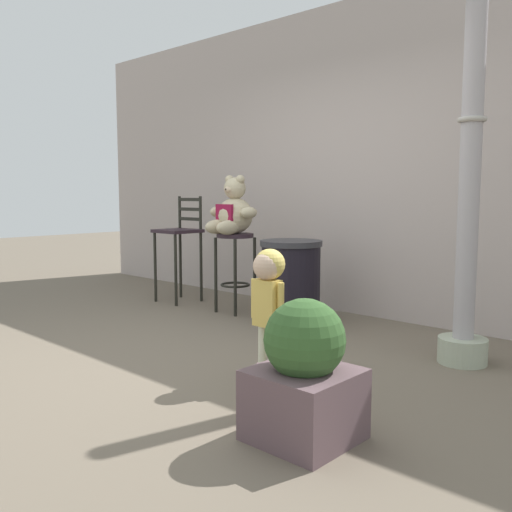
{
  "coord_description": "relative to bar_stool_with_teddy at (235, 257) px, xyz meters",
  "views": [
    {
      "loc": [
        3.1,
        -2.46,
        1.18
      ],
      "look_at": [
        -0.01,
        0.88,
        0.67
      ],
      "focal_mm": 39.16,
      "sensor_mm": 36.0,
      "label": 1
    }
  ],
  "objects": [
    {
      "name": "bar_stool_with_teddy",
      "position": [
        0.0,
        0.0,
        0.0
      ],
      "size": [
        0.37,
        0.37,
        0.79
      ],
      "color": "#2A1D26",
      "rests_on": "ground_plane"
    },
    {
      "name": "building_wall",
      "position": [
        0.8,
        0.9,
        0.95
      ],
      "size": [
        7.93,
        0.3,
        3.02
      ],
      "primitive_type": "cube",
      "color": "#B2A39D",
      "rests_on": "ground_plane"
    },
    {
      "name": "trash_bin",
      "position": [
        0.72,
        0.0,
        -0.17
      ],
      "size": [
        0.56,
        0.56,
        0.76
      ],
      "color": "black",
      "rests_on": "ground_plane"
    },
    {
      "name": "ground_plane",
      "position": [
        0.8,
        -1.43,
        -0.56
      ],
      "size": [
        24.0,
        24.0,
        0.0
      ],
      "primitive_type": "plane",
      "color": "#685D4D"
    },
    {
      "name": "bar_chair_empty",
      "position": [
        -0.85,
        -0.0,
        0.14
      ],
      "size": [
        0.42,
        0.42,
        1.15
      ],
      "color": "#2A1D26",
      "rests_on": "ground_plane"
    },
    {
      "name": "child_walking",
      "position": [
        1.59,
        -1.29,
        0.05
      ],
      "size": [
        0.27,
        0.21,
        0.84
      ],
      "rotation": [
        0.0,
        0.0,
        -1.83
      ],
      "color": "#C498A7",
      "rests_on": "ground_plane"
    },
    {
      "name": "teddy_bear",
      "position": [
        -0.0,
        -0.03,
        0.44
      ],
      "size": [
        0.55,
        0.49,
        0.57
      ],
      "color": "#B9AC8A",
      "rests_on": "bar_stool_with_teddy"
    },
    {
      "name": "planter_with_shrub",
      "position": [
        2.31,
        -1.83,
        -0.24
      ],
      "size": [
        0.46,
        0.46,
        0.69
      ],
      "color": "#5F494E",
      "rests_on": "ground_plane"
    },
    {
      "name": "lamppost",
      "position": [
        2.37,
        -0.11,
        0.6
      ],
      "size": [
        0.34,
        0.34,
        2.9
      ],
      "color": "#A4AD94",
      "rests_on": "ground_plane"
    }
  ]
}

